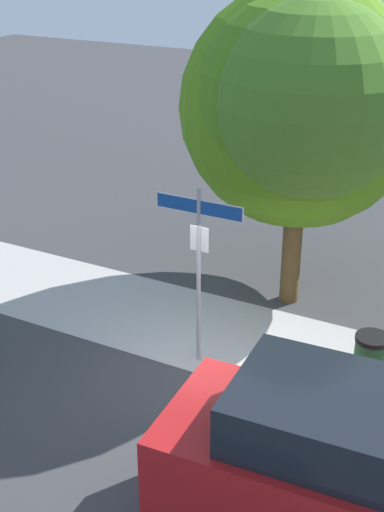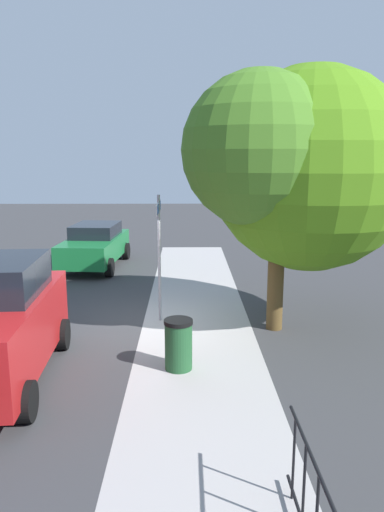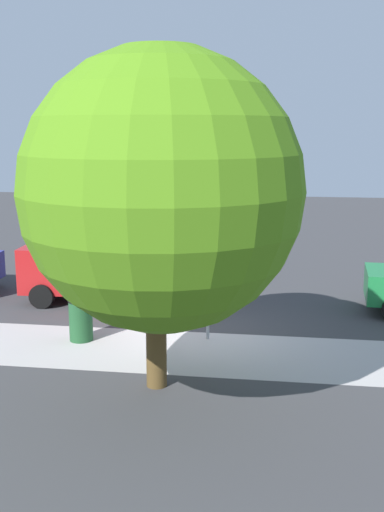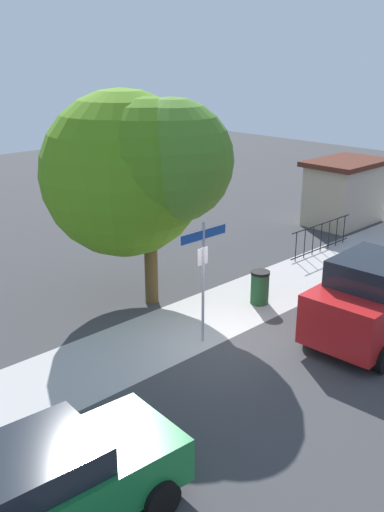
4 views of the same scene
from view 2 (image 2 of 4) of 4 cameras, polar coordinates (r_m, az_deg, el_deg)
The scene contains 6 objects.
ground_plane at distance 11.83m, azimuth -5.81°, elevation -8.03°, with size 60.00×60.00×0.00m, color #38383A.
sidewalk_strip at distance 9.93m, azimuth 0.82°, elevation -11.94°, with size 24.00×2.60×0.00m, color #A6A1A0.
street_sign at distance 11.56m, azimuth -3.91°, elevation 2.70°, with size 1.51×0.07×3.09m.
shade_tree at distance 11.14m, azimuth 11.80°, elevation 10.78°, with size 4.59×5.22×5.96m.
car_green at distance 17.93m, azimuth -11.37°, elevation 1.28°, with size 4.32×2.19×1.55m.
trash_bin at distance 9.29m, azimuth -1.61°, elevation -10.36°, with size 0.55×0.55×0.98m.
Camera 2 is at (11.09, 1.06, 3.99)m, focal length 33.92 mm.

